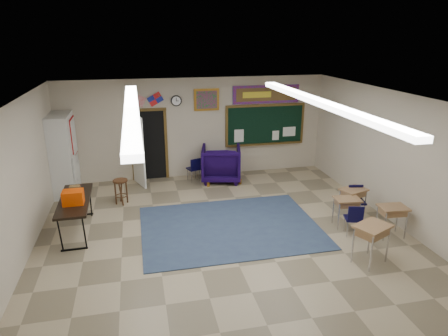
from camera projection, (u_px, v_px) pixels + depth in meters
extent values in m
plane|color=#9C8B6B|center=(230.00, 245.00, 8.37)|extent=(9.00, 9.00, 0.00)
cube|color=#C2B49D|center=(195.00, 128.00, 12.04)|extent=(8.00, 0.04, 3.00)
cube|color=#C2B49D|center=(10.00, 195.00, 7.06)|extent=(0.04, 9.00, 3.00)
cube|color=#C2B49D|center=(408.00, 164.00, 8.71)|extent=(0.04, 9.00, 3.00)
cube|color=silver|center=(230.00, 102.00, 7.40)|extent=(8.00, 9.00, 0.04)
cube|color=#30435B|center=(230.00, 227.00, 9.14)|extent=(4.00, 3.00, 0.02)
cube|color=black|center=(149.00, 145.00, 11.89)|extent=(0.95, 0.04, 2.10)
cube|color=silver|center=(138.00, 151.00, 11.42)|extent=(0.35, 0.86, 2.05)
cube|color=brown|center=(265.00, 125.00, 12.47)|extent=(2.55, 0.05, 1.30)
cube|color=black|center=(265.00, 125.00, 12.46)|extent=(2.40, 0.03, 1.15)
cube|color=brown|center=(265.00, 144.00, 12.61)|extent=(2.40, 0.12, 0.04)
cube|color=#B00F21|center=(266.00, 94.00, 12.17)|extent=(2.10, 0.04, 0.55)
cube|color=brown|center=(266.00, 94.00, 12.16)|extent=(1.90, 0.03, 0.40)
cube|color=#9E681E|center=(207.00, 100.00, 11.82)|extent=(0.75, 0.05, 0.65)
cube|color=#A51466|center=(207.00, 100.00, 11.80)|extent=(0.62, 0.03, 0.52)
cylinder|color=black|center=(176.00, 101.00, 11.63)|extent=(0.32, 0.05, 0.32)
cylinder|color=white|center=(176.00, 101.00, 11.61)|extent=(0.26, 0.02, 0.26)
cube|color=silver|center=(64.00, 155.00, 10.80)|extent=(0.55, 1.25, 2.20)
imported|color=black|center=(221.00, 163.00, 11.91)|extent=(1.35, 1.38, 1.05)
cube|color=#9F764A|center=(347.00, 199.00, 9.01)|extent=(0.61, 0.48, 0.04)
cube|color=brown|center=(347.00, 203.00, 9.04)|extent=(0.53, 0.41, 0.11)
cube|color=#9F764A|center=(354.00, 190.00, 9.48)|extent=(0.70, 0.61, 0.04)
cube|color=brown|center=(353.00, 194.00, 9.51)|extent=(0.61, 0.52, 0.12)
cube|color=#9F764A|center=(373.00, 226.00, 7.51)|extent=(0.81, 0.73, 0.04)
cube|color=brown|center=(372.00, 232.00, 7.55)|extent=(0.69, 0.62, 0.13)
cube|color=#9F764A|center=(393.00, 207.00, 8.54)|extent=(0.62, 0.48, 0.04)
cube|color=brown|center=(393.00, 212.00, 8.57)|extent=(0.53, 0.41, 0.12)
cube|color=black|center=(75.00, 200.00, 8.71)|extent=(0.67, 1.91, 0.05)
cube|color=#ED4C04|center=(73.00, 197.00, 8.42)|extent=(0.42, 0.32, 0.30)
cylinder|color=#4C2E17|center=(120.00, 181.00, 10.22)|extent=(0.37, 0.37, 0.04)
torus|color=#4C2E17|center=(121.00, 196.00, 10.35)|extent=(0.31, 0.31, 0.02)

